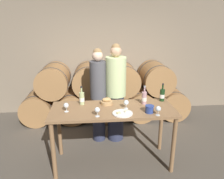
# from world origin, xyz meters

# --- Properties ---
(ground_plane) EXTENTS (10.00, 10.00, 0.00)m
(ground_plane) POSITION_xyz_m (0.00, 0.00, 0.00)
(ground_plane) COLOR #564F44
(stone_wall_back) EXTENTS (10.00, 0.12, 3.20)m
(stone_wall_back) POSITION_xyz_m (0.00, 2.23, 1.60)
(stone_wall_back) COLOR gray
(stone_wall_back) RESTS_ON ground_plane
(barrel_stack) EXTENTS (3.71, 0.85, 1.28)m
(barrel_stack) POSITION_xyz_m (-0.00, 1.69, 0.60)
(barrel_stack) COLOR #9E7042
(barrel_stack) RESTS_ON ground_plane
(tasting_table) EXTENTS (1.85, 0.73, 0.94)m
(tasting_table) POSITION_xyz_m (0.00, 0.00, 0.82)
(tasting_table) COLOR olive
(tasting_table) RESTS_ON ground_plane
(person_left) EXTENTS (0.29, 0.29, 1.74)m
(person_left) POSITION_xyz_m (-0.20, 0.74, 0.90)
(person_left) COLOR #2D334C
(person_left) RESTS_ON ground_plane
(person_right) EXTENTS (0.36, 0.36, 1.81)m
(person_right) POSITION_xyz_m (0.12, 0.74, 0.92)
(person_right) COLOR #2D334C
(person_right) RESTS_ON ground_plane
(wine_bottle_red) EXTENTS (0.08, 0.08, 0.29)m
(wine_bottle_red) POSITION_xyz_m (0.82, 0.25, 1.04)
(wine_bottle_red) COLOR #193819
(wine_bottle_red) RESTS_ON tasting_table
(wine_bottle_white) EXTENTS (0.08, 0.08, 0.29)m
(wine_bottle_white) POSITION_xyz_m (-0.46, 0.21, 1.04)
(wine_bottle_white) COLOR #ADBC7F
(wine_bottle_white) RESTS_ON tasting_table
(wine_bottle_rose) EXTENTS (0.08, 0.08, 0.29)m
(wine_bottle_rose) POSITION_xyz_m (0.50, 0.14, 1.04)
(wine_bottle_rose) COLOR #BC8E93
(wine_bottle_rose) RESTS_ON tasting_table
(blue_crock) EXTENTS (0.13, 0.13, 0.11)m
(blue_crock) POSITION_xyz_m (0.50, -0.19, 1.00)
(blue_crock) COLOR navy
(blue_crock) RESTS_ON tasting_table
(bread_basket) EXTENTS (0.18, 0.18, 0.11)m
(bread_basket) POSITION_xyz_m (-0.08, 0.18, 0.98)
(bread_basket) COLOR tan
(bread_basket) RESTS_ON tasting_table
(cheese_plate) EXTENTS (0.29, 0.29, 0.04)m
(cheese_plate) POSITION_xyz_m (0.12, -0.20, 0.95)
(cheese_plate) COLOR white
(cheese_plate) RESTS_ON tasting_table
(wine_glass_far_left) EXTENTS (0.08, 0.08, 0.13)m
(wine_glass_far_left) POSITION_xyz_m (-0.68, -0.05, 1.04)
(wine_glass_far_left) COLOR white
(wine_glass_far_left) RESTS_ON tasting_table
(wine_glass_left) EXTENTS (0.08, 0.08, 0.13)m
(wine_glass_left) POSITION_xyz_m (-0.24, -0.25, 1.04)
(wine_glass_left) COLOR white
(wine_glass_left) RESTS_ON tasting_table
(wine_glass_center) EXTENTS (0.08, 0.08, 0.13)m
(wine_glass_center) POSITION_xyz_m (0.20, -0.02, 1.04)
(wine_glass_center) COLOR white
(wine_glass_center) RESTS_ON tasting_table
(wine_glass_right) EXTENTS (0.08, 0.08, 0.13)m
(wine_glass_right) POSITION_xyz_m (0.60, -0.29, 1.04)
(wine_glass_right) COLOR white
(wine_glass_right) RESTS_ON tasting_table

